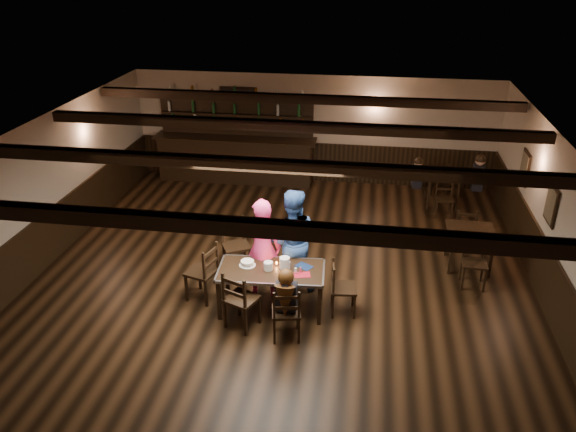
# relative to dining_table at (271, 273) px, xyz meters

# --- Properties ---
(ground) EXTENTS (10.00, 10.00, 0.00)m
(ground) POSITION_rel_dining_table_xyz_m (0.02, 0.85, -0.68)
(ground) COLOR black
(ground) RESTS_ON ground
(room_shell) EXTENTS (9.02, 10.02, 2.71)m
(room_shell) POSITION_rel_dining_table_xyz_m (0.03, 0.89, 1.06)
(room_shell) COLOR #BCB09C
(room_shell) RESTS_ON ground
(dining_table) EXTENTS (1.78, 0.97, 0.75)m
(dining_table) POSITION_rel_dining_table_xyz_m (0.00, 0.00, 0.00)
(dining_table) COLOR black
(dining_table) RESTS_ON ground
(chair_near_left) EXTENTS (0.60, 0.59, 1.00)m
(chair_near_left) POSITION_rel_dining_table_xyz_m (-0.41, -0.61, -0.10)
(chair_near_left) COLOR black
(chair_near_left) RESTS_ON ground
(chair_near_right) EXTENTS (0.50, 0.48, 0.92)m
(chair_near_right) POSITION_rel_dining_table_xyz_m (0.37, -0.78, -0.15)
(chair_near_right) COLOR black
(chair_near_right) RESTS_ON ground
(chair_end_left) EXTENTS (0.57, 0.59, 1.03)m
(chair_end_left) POSITION_rel_dining_table_xyz_m (-1.13, 0.12, -0.08)
(chair_end_left) COLOR black
(chair_end_left) RESTS_ON ground
(chair_end_right) EXTENTS (0.46, 0.47, 0.92)m
(chair_end_right) POSITION_rel_dining_table_xyz_m (1.10, 0.07, -0.14)
(chair_end_right) COLOR black
(chair_end_right) RESTS_ON ground
(chair_far_pushed) EXTENTS (0.63, 0.62, 1.00)m
(chair_far_pushed) POSITION_rel_dining_table_xyz_m (-0.90, 1.21, -0.09)
(chair_far_pushed) COLOR black
(chair_far_pushed) RESTS_ON ground
(woman_pink) EXTENTS (0.69, 0.48, 1.79)m
(woman_pink) POSITION_rel_dining_table_xyz_m (-0.23, 0.43, 0.21)
(woman_pink) COLOR #E5378B
(woman_pink) RESTS_ON ground
(man_blue) EXTENTS (1.03, 0.87, 1.86)m
(man_blue) POSITION_rel_dining_table_xyz_m (0.23, 0.71, 0.25)
(man_blue) COLOR navy
(man_blue) RESTS_ON ground
(seated_person) EXTENTS (0.32, 0.48, 0.78)m
(seated_person) POSITION_rel_dining_table_xyz_m (0.36, -0.72, 0.13)
(seated_person) COLOR black
(seated_person) RESTS_ON ground
(cake) EXTENTS (0.27, 0.27, 0.09)m
(cake) POSITION_rel_dining_table_xyz_m (-0.41, 0.07, 0.11)
(cake) COLOR white
(cake) RESTS_ON dining_table
(plate_stack_a) EXTENTS (0.15, 0.15, 0.14)m
(plate_stack_a) POSITION_rel_dining_table_xyz_m (-0.04, -0.01, 0.14)
(plate_stack_a) COLOR white
(plate_stack_a) RESTS_ON dining_table
(plate_stack_b) EXTENTS (0.16, 0.16, 0.19)m
(plate_stack_b) POSITION_rel_dining_table_xyz_m (0.21, 0.08, 0.17)
(plate_stack_b) COLOR white
(plate_stack_b) RESTS_ON dining_table
(tea_light) EXTENTS (0.05, 0.05, 0.06)m
(tea_light) POSITION_rel_dining_table_xyz_m (0.06, 0.15, 0.09)
(tea_light) COLOR #A5A8AD
(tea_light) RESTS_ON dining_table
(salt_shaker) EXTENTS (0.04, 0.04, 0.09)m
(salt_shaker) POSITION_rel_dining_table_xyz_m (0.41, -0.05, 0.12)
(salt_shaker) COLOR silver
(salt_shaker) RESTS_ON dining_table
(pepper_shaker) EXTENTS (0.04, 0.04, 0.09)m
(pepper_shaker) POSITION_rel_dining_table_xyz_m (0.47, -0.00, 0.12)
(pepper_shaker) COLOR #A5A8AD
(pepper_shaker) RESTS_ON dining_table
(drink_glass) EXTENTS (0.07, 0.07, 0.11)m
(drink_glass) POSITION_rel_dining_table_xyz_m (0.26, 0.09, 0.13)
(drink_glass) COLOR silver
(drink_glass) RESTS_ON dining_table
(menu_red) EXTENTS (0.29, 0.23, 0.00)m
(menu_red) POSITION_rel_dining_table_xyz_m (0.52, -0.09, 0.07)
(menu_red) COLOR maroon
(menu_red) RESTS_ON dining_table
(menu_blue) EXTENTS (0.32, 0.30, 0.00)m
(menu_blue) POSITION_rel_dining_table_xyz_m (0.51, 0.18, 0.07)
(menu_blue) COLOR #0D1D41
(menu_blue) RESTS_ON dining_table
(bar_counter) EXTENTS (4.10, 0.70, 2.20)m
(bar_counter) POSITION_rel_dining_table_xyz_m (-1.92, 5.57, 0.04)
(bar_counter) COLOR black
(bar_counter) RESTS_ON ground
(back_table_a) EXTENTS (0.87, 0.87, 0.75)m
(back_table_a) POSITION_rel_dining_table_xyz_m (3.39, 1.92, -0.03)
(back_table_a) COLOR black
(back_table_a) RESTS_ON ground
(back_table_b) EXTENTS (0.81, 0.81, 0.75)m
(back_table_b) POSITION_rel_dining_table_xyz_m (3.16, 4.75, -0.03)
(back_table_b) COLOR black
(back_table_b) RESTS_ON ground
(bg_patron_left) EXTENTS (0.23, 0.35, 0.70)m
(bg_patron_left) POSITION_rel_dining_table_xyz_m (2.56, 4.63, 0.13)
(bg_patron_left) COLOR black
(bg_patron_left) RESTS_ON ground
(bg_patron_right) EXTENTS (0.27, 0.41, 0.82)m
(bg_patron_right) POSITION_rel_dining_table_xyz_m (3.92, 4.69, 0.19)
(bg_patron_right) COLOR black
(bg_patron_right) RESTS_ON ground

